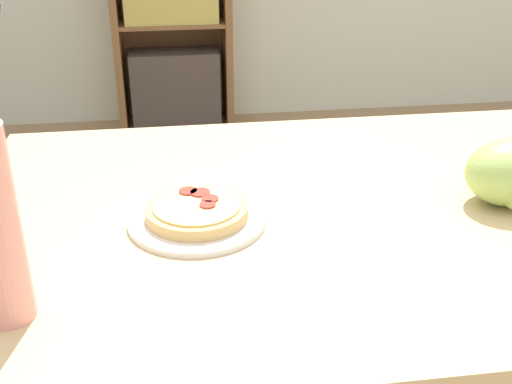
# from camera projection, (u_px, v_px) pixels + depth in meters

# --- Properties ---
(dining_table) EXTENTS (1.17, 0.86, 0.77)m
(dining_table) POSITION_uv_depth(u_px,v_px,m) (312.00, 259.00, 1.15)
(dining_table) COLOR #D1B27F
(dining_table) RESTS_ON ground_plane
(pizza_on_plate) EXTENTS (0.23, 0.23, 0.04)m
(pizza_on_plate) POSITION_uv_depth(u_px,v_px,m) (197.00, 214.00, 1.04)
(pizza_on_plate) COLOR white
(pizza_on_plate) RESTS_ON dining_table
(grape_bunch) EXTENTS (0.16, 0.12, 0.12)m
(grape_bunch) POSITION_uv_depth(u_px,v_px,m) (512.00, 172.00, 1.09)
(grape_bunch) COLOR #A8CC66
(grape_bunch) RESTS_ON dining_table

